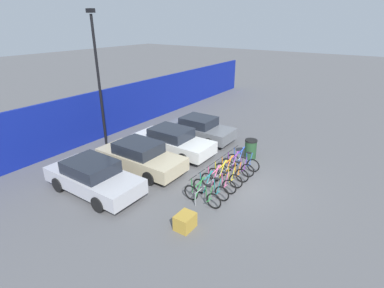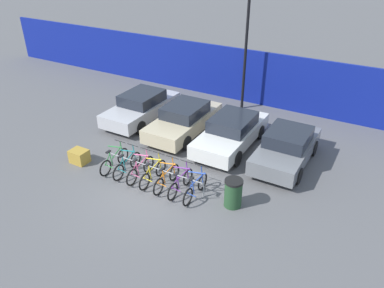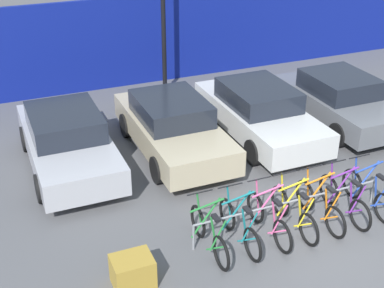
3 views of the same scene
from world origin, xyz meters
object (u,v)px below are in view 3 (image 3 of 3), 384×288
bicycle_pink (268,219)px  car_silver (67,140)px  bicycle_green (209,235)px  bicycle_yellow (294,213)px  bike_rack (290,204)px  bicycle_teal (239,227)px  cargo_crate (133,271)px  bicycle_orange (320,206)px  bicycle_purple (344,200)px  car_grey (339,100)px  car_white (259,112)px  bicycle_blue (368,194)px  car_beige (172,126)px

bicycle_pink → car_silver: size_ratio=0.39×
bicycle_green → bicycle_yellow: 1.83m
bike_rack → bicycle_pink: 0.59m
bicycle_teal → bicycle_yellow: same height
bicycle_pink → cargo_crate: 2.85m
bicycle_orange → cargo_crate: 4.03m
bicycle_teal → bicycle_orange: bearing=1.3°
bike_rack → bicycle_orange: bicycle_orange is taller
bicycle_orange → cargo_crate: bicycle_orange is taller
bicycle_purple → car_silver: size_ratio=0.39×
bicycle_orange → bicycle_purple: 0.59m
bicycle_purple → car_grey: (2.65, 3.83, 0.31)m
car_white → car_grey: size_ratio=1.10×
bicycle_green → car_silver: car_silver is taller
cargo_crate → bicycle_pink: bearing=6.4°
bike_rack → bicycle_purple: bearing=-7.0°
bicycle_blue → cargo_crate: size_ratio=2.44×
bicycle_blue → bicycle_purple: bearing=-176.9°
bicycle_pink → bicycle_blue: 2.38m
bicycle_purple → bicycle_green: bearing=-177.2°
bicycle_yellow → car_silver: 5.57m
bicycle_orange → car_silver: bearing=132.7°
bike_rack → bicycle_teal: bicycle_teal is taller
bicycle_purple → car_grey: 4.67m
bicycle_blue → car_grey: (2.04, 3.83, 0.31)m
bicycle_purple → cargo_crate: bicycle_purple is taller
bicycle_green → car_beige: 4.11m
bicycle_orange → bicycle_purple: (0.59, 0.00, 0.00)m
car_white → bicycle_yellow: bearing=-109.3°
car_beige → bicycle_purple: bearing=-61.0°
bicycle_green → bicycle_pink: 1.26m
cargo_crate → bicycle_orange: bearing=4.5°
bike_rack → bicycle_blue: (1.82, -0.15, -0.11)m
bicycle_green → bicycle_teal: bearing=-3.8°
bicycle_teal → car_beige: bearing=88.8°
car_white → car_grey: 2.47m
bicycle_teal → bicycle_purple: same height
bicycle_yellow → bicycle_purple: 1.20m
bicycle_pink → bicycle_purple: (1.77, 0.00, 0.00)m
bicycle_pink → bicycle_yellow: 0.57m
bike_rack → car_white: bearing=69.9°
car_grey → cargo_crate: (-7.26, -4.15, -0.42)m
bike_rack → bicycle_teal: 1.21m
car_silver → car_beige: size_ratio=1.00×
bike_rack → bicycle_orange: 0.65m
bicycle_yellow → cargo_crate: bearing=-177.3°
bicycle_teal → bicycle_blue: size_ratio=1.00×
cargo_crate → bike_rack: bearing=7.8°
bicycle_orange → car_silver: (-4.22, 4.24, 0.31)m
car_silver → bicycle_pink: bearing=-54.4°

